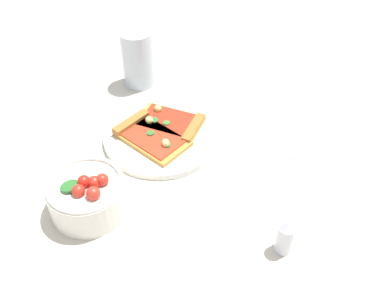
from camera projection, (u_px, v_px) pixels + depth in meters
ground_plane at (193, 143)px, 0.91m from camera, size 2.40×2.40×0.00m
plate at (162, 136)px, 0.91m from camera, size 0.24×0.24×0.01m
pizza_slice_near at (149, 135)px, 0.89m from camera, size 0.09×0.15×0.02m
pizza_slice_far at (171, 123)px, 0.92m from camera, size 0.13×0.16×0.02m
salad_bowl at (88, 195)px, 0.75m from camera, size 0.14×0.14×0.08m
soda_glass at (138, 61)px, 1.03m from camera, size 0.08×0.08×0.14m
paper_napkin at (298, 136)px, 0.92m from camera, size 0.17×0.15×0.00m
pepper_shaker at (285, 236)px, 0.69m from camera, size 0.03×0.03×0.07m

